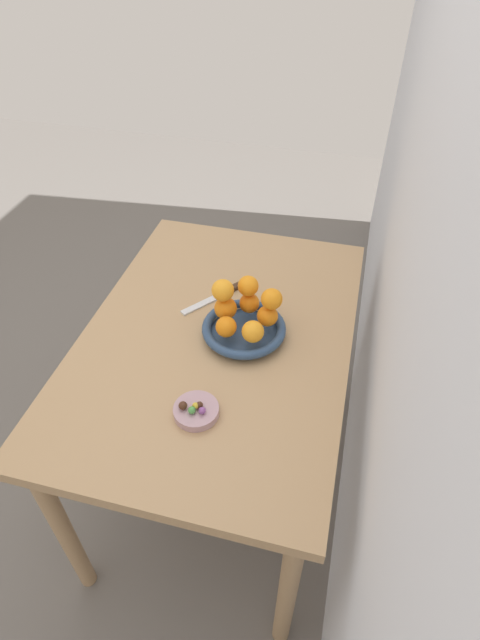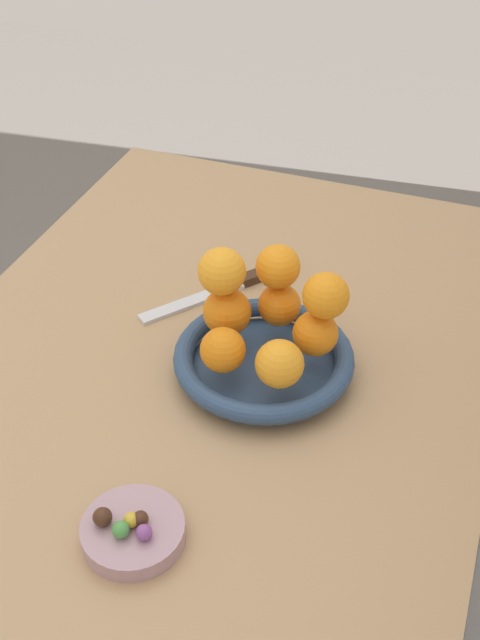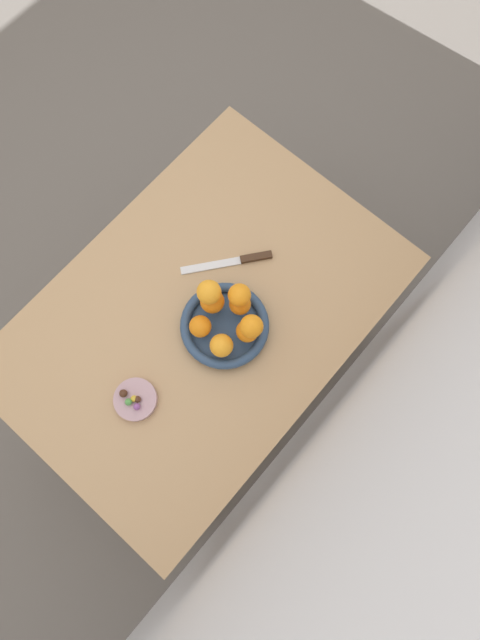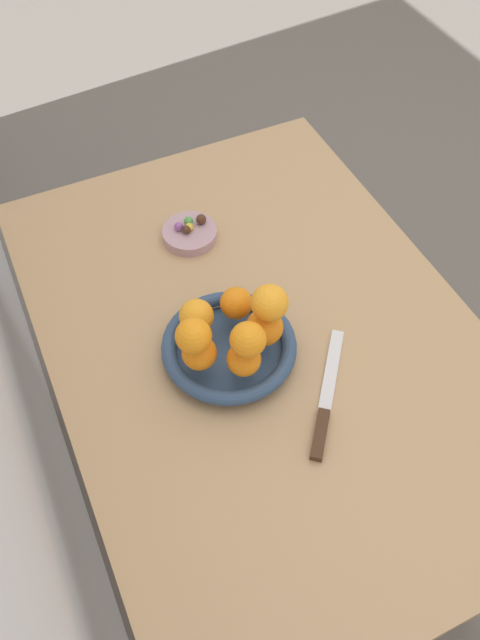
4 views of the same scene
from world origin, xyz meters
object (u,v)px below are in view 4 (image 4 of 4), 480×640
object	(u,v)px
candy_dish	(190,234)
orange_6	(248,340)
orange_0	(199,353)
orange_3	(236,303)
orange_1	(244,359)
candy_ball_0	(189,227)
dining_table	(262,360)
orange_2	(265,327)
fruit_bowl	(229,347)
orange_5	(270,303)
candy_ball_3	(186,230)
orange_4	(196,316)
candy_ball_1	(189,221)
orange_7	(194,336)
knife	(326,403)
candy_ball_2	(201,219)
candy_ball_4	(179,226)

from	to	relation	value
candy_dish	orange_6	size ratio (longest dim) A/B	1.90
orange_0	orange_3	distance (m)	0.12
orange_1	candy_ball_0	bearing A→B (deg)	-7.34
dining_table	candy_ball_0	bearing A→B (deg)	5.94
orange_2	orange_1	bearing A→B (deg)	125.74
dining_table	fruit_bowl	xyz separation A→B (m)	(-0.01, 0.08, 0.11)
candy_dish	orange_2	xyz separation A→B (m)	(-0.32, -0.01, 0.06)
orange_5	candy_ball_3	xyz separation A→B (m)	(0.31, 0.03, -0.11)
fruit_bowl	orange_2	xyz separation A→B (m)	(-0.02, -0.06, 0.05)
orange_4	candy_ball_1	distance (m)	0.28
candy_dish	orange_7	distance (m)	0.36
orange_2	orange_4	distance (m)	0.12
candy_dish	knife	world-z (taller)	candy_dish
dining_table	orange_1	world-z (taller)	orange_1
orange_1	candy_ball_3	xyz separation A→B (m)	(0.36, -0.04, -0.04)
orange_6	knife	world-z (taller)	orange_6
orange_2	candy_ball_2	size ratio (longest dim) A/B	3.06
candy_ball_2	candy_ball_4	world-z (taller)	candy_ball_2
orange_1	orange_3	world-z (taller)	same
orange_0	knife	xyz separation A→B (m)	(-0.14, -0.17, -0.06)
candy_ball_1	candy_ball_3	bearing A→B (deg)	147.70
orange_6	candy_ball_2	xyz separation A→B (m)	(0.37, -0.07, -0.09)
candy_ball_1	candy_ball_4	size ratio (longest dim) A/B	1.06
candy_dish	orange_4	world-z (taller)	orange_4
candy_dish	orange_5	distance (m)	0.34
dining_table	orange_5	distance (m)	0.23
dining_table	orange_2	size ratio (longest dim) A/B	17.03
candy_ball_0	candy_ball_4	bearing A→B (deg)	62.82
orange_2	orange_3	bearing A→B (deg)	16.68
dining_table	candy_ball_2	distance (m)	0.32
orange_1	orange_6	world-z (taller)	orange_6
orange_2	candy_ball_3	distance (m)	0.32
dining_table	orange_0	size ratio (longest dim) A/B	18.51
candy_dish	orange_0	world-z (taller)	orange_0
orange_4	orange_0	bearing A→B (deg)	161.06
orange_5	candy_ball_2	distance (m)	0.34
dining_table	candy_ball_1	world-z (taller)	candy_ball_1
orange_4	candy_ball_2	bearing A→B (deg)	-24.07
candy_ball_0	orange_5	bearing A→B (deg)	-176.54
dining_table	knife	world-z (taller)	knife
orange_6	knife	xyz separation A→B (m)	(-0.10, -0.10, -0.12)
orange_5	candy_ball_3	size ratio (longest dim) A/B	3.63
candy_ball_4	knife	xyz separation A→B (m)	(-0.47, -0.08, -0.03)
candy_ball_0	candy_ball_2	world-z (taller)	candy_ball_2
orange_4	candy_ball_1	xyz separation A→B (m)	(0.26, -0.09, -0.04)
orange_3	orange_4	xyz separation A→B (m)	(0.00, 0.07, 0.00)
candy_ball_1	candy_ball_4	xyz separation A→B (m)	(-0.01, 0.02, -0.00)
orange_0	candy_dish	bearing A→B (deg)	-18.74
orange_3	candy_ball_4	world-z (taller)	orange_3
fruit_bowl	knife	xyz separation A→B (m)	(-0.16, -0.11, -0.02)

